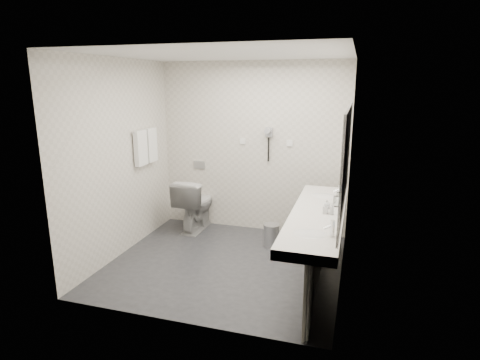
% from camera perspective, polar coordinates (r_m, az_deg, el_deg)
% --- Properties ---
extents(floor, '(2.80, 2.80, 0.00)m').
position_cam_1_polar(floor, '(5.05, -2.17, -11.91)').
color(floor, '#2C2C32').
rests_on(floor, ground).
extents(ceiling, '(2.80, 2.80, 0.00)m').
position_cam_1_polar(ceiling, '(4.55, -2.47, 17.67)').
color(ceiling, white).
rests_on(ceiling, wall_back).
extents(wall_back, '(2.80, 0.00, 2.80)m').
position_cam_1_polar(wall_back, '(5.87, 1.84, 4.61)').
color(wall_back, silver).
rests_on(wall_back, floor).
extents(wall_front, '(2.80, 0.00, 2.80)m').
position_cam_1_polar(wall_front, '(3.48, -9.29, -2.17)').
color(wall_front, silver).
rests_on(wall_front, floor).
extents(wall_left, '(0.00, 2.60, 2.60)m').
position_cam_1_polar(wall_left, '(5.26, -16.90, 2.91)').
color(wall_left, silver).
rests_on(wall_left, floor).
extents(wall_right, '(0.00, 2.60, 2.60)m').
position_cam_1_polar(wall_right, '(4.40, 15.20, 0.94)').
color(wall_right, silver).
rests_on(wall_right, floor).
extents(vanity_counter, '(0.55, 2.20, 0.10)m').
position_cam_1_polar(vanity_counter, '(4.35, 11.10, -5.17)').
color(vanity_counter, white).
rests_on(vanity_counter, floor).
extents(vanity_panel, '(0.03, 2.15, 0.75)m').
position_cam_1_polar(vanity_panel, '(4.50, 11.16, -10.32)').
color(vanity_panel, gray).
rests_on(vanity_panel, floor).
extents(vanity_post_near, '(0.06, 0.06, 0.75)m').
position_cam_1_polar(vanity_post_near, '(3.58, 9.87, -17.06)').
color(vanity_post_near, silver).
rests_on(vanity_post_near, floor).
extents(vanity_post_far, '(0.06, 0.06, 0.75)m').
position_cam_1_polar(vanity_post_far, '(5.46, 12.60, -5.96)').
color(vanity_post_far, silver).
rests_on(vanity_post_far, floor).
extents(mirror, '(0.02, 2.20, 1.05)m').
position_cam_1_polar(mirror, '(4.17, 15.08, 3.04)').
color(mirror, '#B2BCC6').
rests_on(mirror, wall_right).
extents(basin_near, '(0.40, 0.31, 0.05)m').
position_cam_1_polar(basin_near, '(3.73, 10.08, -7.84)').
color(basin_near, white).
rests_on(basin_near, vanity_counter).
extents(basin_far, '(0.40, 0.31, 0.05)m').
position_cam_1_polar(basin_far, '(4.95, 11.90, -2.40)').
color(basin_far, white).
rests_on(basin_far, vanity_counter).
extents(faucet_near, '(0.04, 0.04, 0.15)m').
position_cam_1_polar(faucet_near, '(3.68, 13.17, -6.78)').
color(faucet_near, silver).
rests_on(faucet_near, vanity_counter).
extents(faucet_far, '(0.04, 0.04, 0.15)m').
position_cam_1_polar(faucet_far, '(4.92, 14.21, -1.55)').
color(faucet_far, silver).
rests_on(faucet_far, vanity_counter).
extents(soap_bottle_a, '(0.06, 0.06, 0.12)m').
position_cam_1_polar(soap_bottle_a, '(4.28, 12.24, -4.00)').
color(soap_bottle_a, beige).
rests_on(soap_bottle_a, vanity_counter).
extents(soap_bottle_b, '(0.10, 0.10, 0.09)m').
position_cam_1_polar(soap_bottle_b, '(4.46, 12.41, -3.42)').
color(soap_bottle_b, beige).
rests_on(soap_bottle_b, vanity_counter).
extents(soap_bottle_c, '(0.06, 0.06, 0.12)m').
position_cam_1_polar(soap_bottle_c, '(4.27, 13.09, -4.03)').
color(soap_bottle_c, beige).
rests_on(soap_bottle_c, vanity_counter).
extents(glass_left, '(0.08, 0.08, 0.12)m').
position_cam_1_polar(glass_left, '(4.55, 13.68, -3.00)').
color(glass_left, silver).
rests_on(glass_left, vanity_counter).
extents(glass_right, '(0.08, 0.08, 0.12)m').
position_cam_1_polar(glass_right, '(4.70, 14.10, -2.46)').
color(glass_right, silver).
rests_on(glass_right, vanity_counter).
extents(toilet, '(0.47, 0.80, 0.80)m').
position_cam_1_polar(toilet, '(6.05, -6.48, -3.45)').
color(toilet, white).
rests_on(toilet, floor).
extents(flush_plate, '(0.18, 0.02, 0.12)m').
position_cam_1_polar(flush_plate, '(6.18, -5.87, 2.19)').
color(flush_plate, '#B2B5BA').
rests_on(flush_plate, wall_back).
extents(pedal_bin, '(0.22, 0.22, 0.30)m').
position_cam_1_polar(pedal_bin, '(5.49, 4.54, -8.03)').
color(pedal_bin, '#B2B5BA').
rests_on(pedal_bin, floor).
extents(bin_lid, '(0.22, 0.22, 0.02)m').
position_cam_1_polar(bin_lid, '(5.43, 4.57, -6.48)').
color(bin_lid, '#B2B5BA').
rests_on(bin_lid, pedal_bin).
extents(towel_rail, '(0.02, 0.62, 0.02)m').
position_cam_1_polar(towel_rail, '(5.65, -13.62, 6.93)').
color(towel_rail, silver).
rests_on(towel_rail, wall_left).
extents(towel_near, '(0.07, 0.24, 0.48)m').
position_cam_1_polar(towel_near, '(5.56, -14.12, 4.50)').
color(towel_near, white).
rests_on(towel_near, towel_rail).
extents(towel_far, '(0.07, 0.24, 0.48)m').
position_cam_1_polar(towel_far, '(5.80, -12.72, 4.95)').
color(towel_far, white).
rests_on(towel_far, towel_rail).
extents(dryer_cradle, '(0.10, 0.04, 0.14)m').
position_cam_1_polar(dryer_cradle, '(5.74, 4.21, 6.89)').
color(dryer_cradle, '#9A9BA1').
rests_on(dryer_cradle, wall_back).
extents(dryer_barrel, '(0.08, 0.14, 0.08)m').
position_cam_1_polar(dryer_barrel, '(5.67, 4.06, 7.11)').
color(dryer_barrel, '#9A9BA1').
rests_on(dryer_barrel, dryer_cradle).
extents(dryer_cord, '(0.02, 0.02, 0.35)m').
position_cam_1_polar(dryer_cord, '(5.77, 4.13, 4.41)').
color(dryer_cord, black).
rests_on(dryer_cord, dryer_cradle).
extents(switch_plate_a, '(0.09, 0.02, 0.09)m').
position_cam_1_polar(switch_plate_a, '(5.88, 0.39, 5.62)').
color(switch_plate_a, white).
rests_on(switch_plate_a, wall_back).
extents(switch_plate_b, '(0.09, 0.02, 0.09)m').
position_cam_1_polar(switch_plate_b, '(5.73, 7.16, 5.28)').
color(switch_plate_b, white).
rests_on(switch_plate_b, wall_back).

